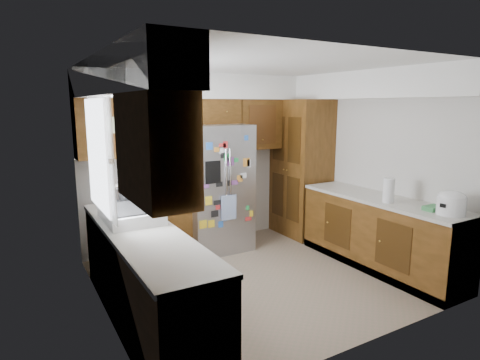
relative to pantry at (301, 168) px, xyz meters
name	(u,v)px	position (x,y,z in m)	size (l,w,h in m)	color
floor	(261,278)	(-1.50, -1.15, -1.07)	(3.60, 3.60, 0.00)	gray
room_shell	(238,126)	(-1.61, -0.79, 0.75)	(3.64, 3.24, 2.52)	beige
left_counter_run	(149,266)	(-2.86, -1.12, -0.65)	(1.36, 3.20, 0.92)	#432A0D
right_counter_run	(380,236)	(0.00, -1.62, -0.65)	(0.63, 2.25, 0.92)	#432A0D
pantry	(301,168)	(0.00, 0.00, 0.00)	(0.60, 0.90, 2.15)	#432A0D
fridge	(215,188)	(-1.50, 0.05, -0.17)	(0.90, 0.79, 1.80)	#939297
bridge_cabinet	(207,112)	(-1.50, 0.28, 0.90)	(0.96, 0.34, 0.35)	#432A0D
fridge_top_items	(207,90)	(-1.50, 0.28, 1.20)	(0.92, 0.28, 0.26)	#2139B6
sink_assembly	(131,214)	(-3.00, -1.05, -0.09)	(0.52, 0.70, 0.37)	white
left_counter_clutter	(118,194)	(-2.95, -0.32, -0.02)	(0.33, 0.88, 0.38)	black
rice_cooker	(451,202)	(0.00, -2.53, -0.02)	(0.30, 0.29, 0.26)	white
paper_towel	(389,190)	(-0.13, -1.82, -0.01)	(0.13, 0.13, 0.29)	white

